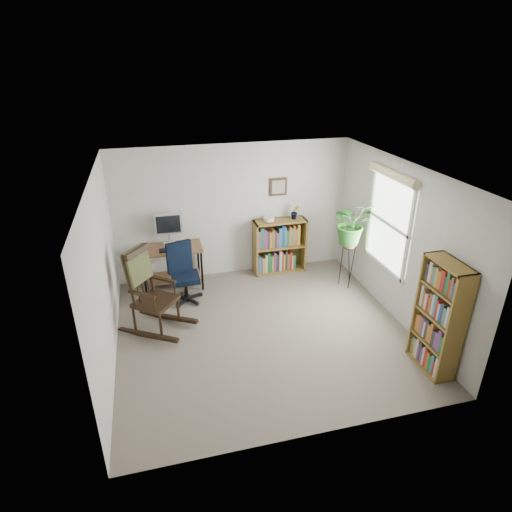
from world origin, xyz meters
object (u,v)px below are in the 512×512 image
object	(u,v)px
office_chair	(185,274)
tall_bookshelf	(439,317)
rocking_chair	(154,291)
desk	(173,267)
low_bookshelf	(279,246)

from	to	relation	value
office_chair	tall_bookshelf	distance (m)	3.84
tall_bookshelf	rocking_chair	bearing A→B (deg)	152.59
desk	office_chair	distance (m)	0.58
rocking_chair	tall_bookshelf	distance (m)	3.86
rocking_chair	tall_bookshelf	size ratio (longest dim) A/B	0.85
desk	rocking_chair	bearing A→B (deg)	-105.00
office_chair	low_bookshelf	world-z (taller)	low_bookshelf
desk	low_bookshelf	distance (m)	1.99
office_chair	tall_bookshelf	bearing A→B (deg)	-57.90
desk	tall_bookshelf	distance (m)	4.34
desk	low_bookshelf	bearing A→B (deg)	3.46
office_chair	desk	bearing A→B (deg)	89.73
desk	low_bookshelf	size ratio (longest dim) A/B	1.03
office_chair	rocking_chair	xyz separation A→B (m)	(-0.50, -0.70, 0.14)
low_bookshelf	tall_bookshelf	size ratio (longest dim) A/B	0.67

